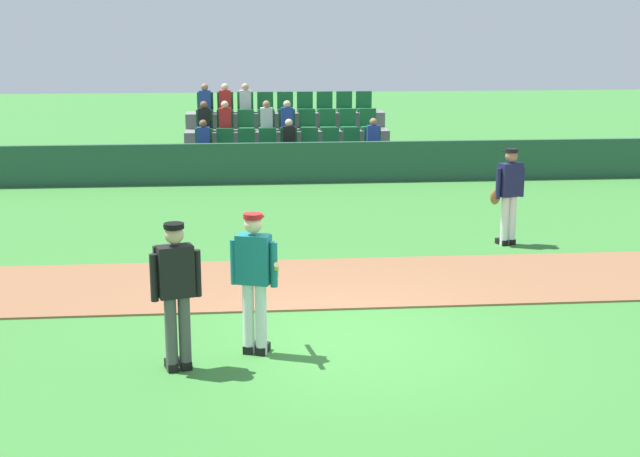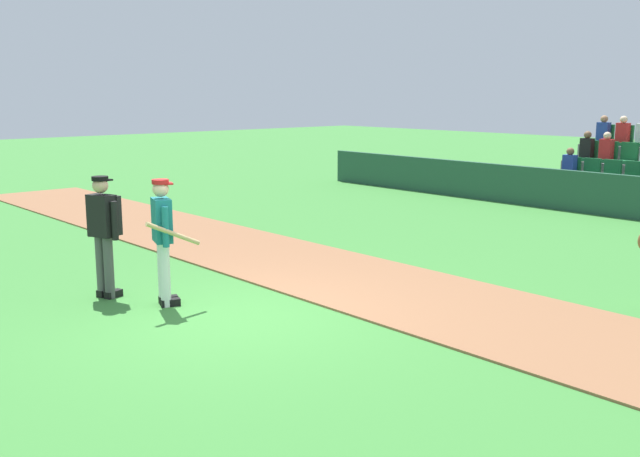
# 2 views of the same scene
# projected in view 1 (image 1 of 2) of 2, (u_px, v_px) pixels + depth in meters

# --- Properties ---
(ground_plane) EXTENTS (80.00, 80.00, 0.00)m
(ground_plane) POSITION_uv_depth(u_px,v_px,m) (342.00, 338.00, 11.43)
(ground_plane) COLOR #387A33
(infield_dirt_path) EXTENTS (28.00, 2.67, 0.03)m
(infield_dirt_path) POSITION_uv_depth(u_px,v_px,m) (324.00, 282.00, 13.81)
(infield_dirt_path) COLOR brown
(infield_dirt_path) RESTS_ON ground
(dugout_fence) EXTENTS (20.00, 0.16, 1.02)m
(dugout_fence) POSITION_uv_depth(u_px,v_px,m) (291.00, 163.00, 22.19)
(dugout_fence) COLOR #234C38
(dugout_fence) RESTS_ON ground
(stadium_bleachers) EXTENTS (5.55, 2.95, 2.30)m
(stadium_bleachers) POSITION_uv_depth(u_px,v_px,m) (286.00, 147.00, 23.98)
(stadium_bleachers) COLOR slate
(stadium_bleachers) RESTS_ON ground
(batter_teal_jersey) EXTENTS (0.59, 0.80, 1.76)m
(batter_teal_jersey) POSITION_uv_depth(u_px,v_px,m) (255.00, 278.00, 10.68)
(batter_teal_jersey) COLOR white
(batter_teal_jersey) RESTS_ON ground
(umpire_home_plate) EXTENTS (0.57, 0.39, 1.76)m
(umpire_home_plate) POSITION_uv_depth(u_px,v_px,m) (176.00, 288.00, 10.18)
(umpire_home_plate) COLOR #4C4C4C
(umpire_home_plate) RESTS_ON ground
(runner_navy_jersey) EXTENTS (0.67, 0.39, 1.76)m
(runner_navy_jersey) POSITION_uv_depth(u_px,v_px,m) (509.00, 193.00, 15.95)
(runner_navy_jersey) COLOR white
(runner_navy_jersey) RESTS_ON ground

